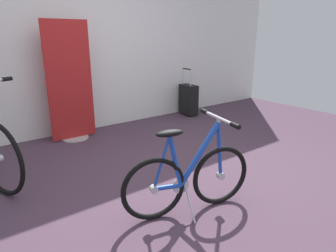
# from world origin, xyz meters

# --- Properties ---
(ground_plane) EXTENTS (7.62, 7.62, 0.00)m
(ground_plane) POSITION_xyz_m (0.00, 0.00, 0.00)
(ground_plane) COLOR #473342
(back_wall) EXTENTS (7.62, 0.10, 3.01)m
(back_wall) POSITION_xyz_m (0.00, 2.27, 1.51)
(back_wall) COLOR white
(back_wall) RESTS_ON ground_plane
(floor_banner_stand) EXTENTS (0.60, 0.36, 1.57)m
(floor_banner_stand) POSITION_xyz_m (-0.44, 1.93, 0.70)
(floor_banner_stand) COLOR #B7B7BC
(floor_banner_stand) RESTS_ON ground_plane
(folding_bike_foreground) EXTENTS (1.08, 0.52, 0.78)m
(folding_bike_foreground) POSITION_xyz_m (-0.35, -0.36, 0.30)
(folding_bike_foreground) COLOR black
(folding_bike_foreground) RESTS_ON ground_plane
(rolling_suitcase) EXTENTS (0.21, 0.38, 0.83)m
(rolling_suitcase) POSITION_xyz_m (1.66, 1.96, 0.28)
(rolling_suitcase) COLOR black
(rolling_suitcase) RESTS_ON ground_plane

